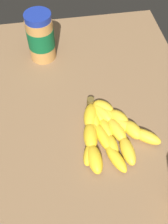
# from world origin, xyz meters

# --- Properties ---
(ground_plane) EXTENTS (0.90, 0.62, 0.03)m
(ground_plane) POSITION_xyz_m (0.00, 0.00, -0.02)
(ground_plane) COLOR brown
(banana_bunch) EXTENTS (0.23, 0.22, 0.04)m
(banana_bunch) POSITION_xyz_m (0.07, 0.03, 0.02)
(banana_bunch) COLOR yellow
(banana_bunch) RESTS_ON ground_plane
(peanut_butter_jar) EXTENTS (0.08, 0.08, 0.16)m
(peanut_butter_jar) POSITION_xyz_m (-0.25, -0.12, 0.08)
(peanut_butter_jar) COLOR #BF8442
(peanut_butter_jar) RESTS_ON ground_plane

